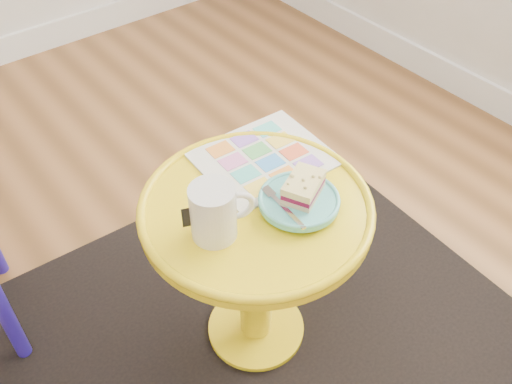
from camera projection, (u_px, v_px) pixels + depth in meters
rug at (256, 329)px, 1.54m from camera, size 1.35×1.16×0.01m
side_table at (256, 247)px, 1.31m from camera, size 0.50×0.50×0.48m
newspaper at (264, 158)px, 1.33m from camera, size 0.31×0.26×0.01m
mug at (214, 211)px, 1.11m from camera, size 0.13×0.09×0.12m
plate at (299, 201)px, 1.20m from camera, size 0.17×0.17×0.02m
cake_slice at (304, 187)px, 1.19m from camera, size 0.12×0.10×0.04m
fork at (282, 206)px, 1.18m from camera, size 0.03×0.14×0.00m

